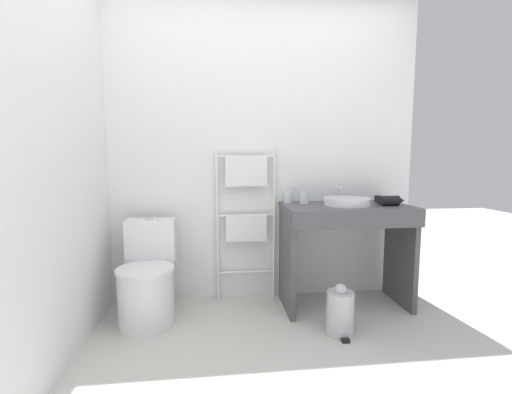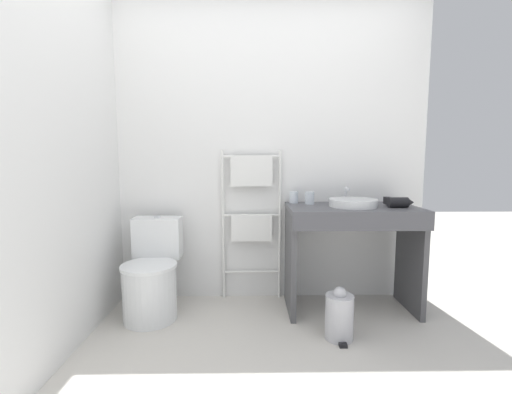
% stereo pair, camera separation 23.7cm
% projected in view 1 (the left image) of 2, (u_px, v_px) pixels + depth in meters
% --- Properties ---
extents(wall_back, '(2.67, 0.12, 2.62)m').
position_uv_depth(wall_back, '(259.00, 144.00, 2.89)').
color(wall_back, white).
rests_on(wall_back, ground_plane).
extents(wall_side, '(0.12, 2.06, 2.62)m').
position_uv_depth(wall_side, '(58.00, 137.00, 1.99)').
color(wall_side, white).
rests_on(wall_side, ground_plane).
extents(toilet, '(0.40, 0.55, 0.73)m').
position_uv_depth(toilet, '(148.00, 281.00, 2.49)').
color(toilet, white).
rests_on(toilet, ground_plane).
extents(towel_radiator, '(0.50, 0.06, 1.25)m').
position_uv_depth(towel_radiator, '(246.00, 204.00, 2.82)').
color(towel_radiator, white).
rests_on(towel_radiator, ground_plane).
extents(vanity_counter, '(0.98, 0.55, 0.82)m').
position_uv_depth(vanity_counter, '(346.00, 238.00, 2.70)').
color(vanity_counter, '#4C4C51').
rests_on(vanity_counter, ground_plane).
extents(sink_basin, '(0.36, 0.36, 0.06)m').
position_uv_depth(sink_basin, '(347.00, 201.00, 2.67)').
color(sink_basin, white).
rests_on(sink_basin, vanity_counter).
extents(faucet, '(0.02, 0.10, 0.13)m').
position_uv_depth(faucet, '(338.00, 192.00, 2.85)').
color(faucet, silver).
rests_on(faucet, vanity_counter).
extents(cup_near_wall, '(0.07, 0.07, 0.09)m').
position_uv_depth(cup_near_wall, '(288.00, 197.00, 2.82)').
color(cup_near_wall, silver).
rests_on(cup_near_wall, vanity_counter).
extents(cup_near_edge, '(0.07, 0.07, 0.10)m').
position_uv_depth(cup_near_edge, '(304.00, 197.00, 2.77)').
color(cup_near_edge, silver).
rests_on(cup_near_edge, vanity_counter).
extents(hair_dryer, '(0.19, 0.18, 0.08)m').
position_uv_depth(hair_dryer, '(390.00, 200.00, 2.66)').
color(hair_dryer, black).
rests_on(hair_dryer, vanity_counter).
extents(trash_bin, '(0.19, 0.22, 0.35)m').
position_uv_depth(trash_bin, '(340.00, 312.00, 2.30)').
color(trash_bin, '#B7B7BC').
rests_on(trash_bin, ground_plane).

